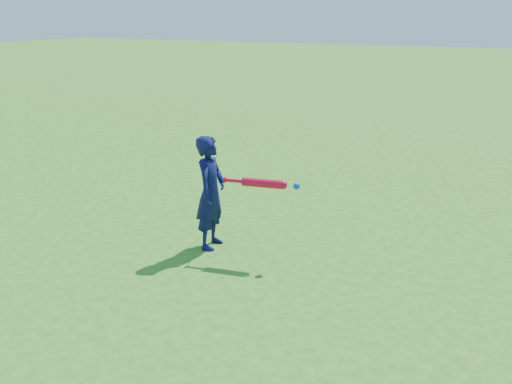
# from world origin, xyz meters

# --- Properties ---
(ground) EXTENTS (80.00, 80.00, 0.00)m
(ground) POSITION_xyz_m (0.00, 0.00, 0.00)
(ground) COLOR #29711A
(ground) RESTS_ON ground
(child) EXTENTS (0.36, 0.48, 1.22)m
(child) POSITION_xyz_m (-0.54, 0.43, 0.61)
(child) COLOR #0E1044
(child) RESTS_ON ground
(bat_swing) EXTENTS (0.79, 0.20, 0.09)m
(bat_swing) POSITION_xyz_m (0.08, 0.49, 0.78)
(bat_swing) COLOR red
(bat_swing) RESTS_ON ground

